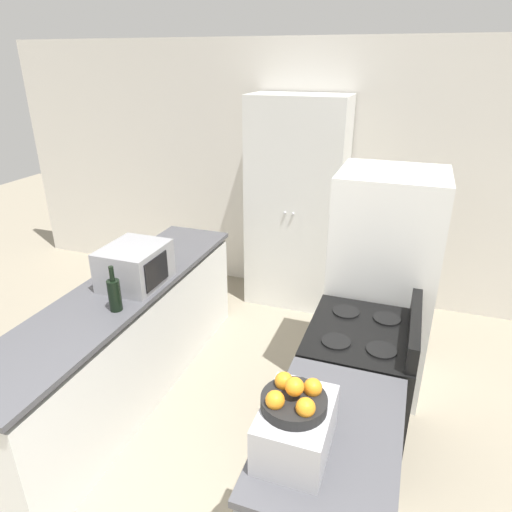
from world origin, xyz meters
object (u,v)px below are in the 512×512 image
Objects in this scene: microwave at (135,265)px; wine_bottle at (114,294)px; fruit_bowl at (294,399)px; refrigerator at (381,284)px; stove at (356,389)px; pantry_cabinet at (296,205)px; toaster_oven at (295,428)px.

microwave is 1.49× the size of wine_bottle.
refrigerator is at bearing 83.31° from fruit_bowl.
refrigerator is (0.05, 0.76, 0.40)m from stove.
fruit_bowl is at bearing -75.39° from pantry_cabinet.
pantry_cabinet reaches higher than fruit_bowl.
pantry_cabinet reaches higher than toaster_oven.
toaster_oven is at bearing -96.36° from refrigerator.
refrigerator is at bearing 86.58° from stove.
pantry_cabinet reaches higher than refrigerator.
microwave is at bearing 103.10° from wine_bottle.
pantry_cabinet is at bearing 73.18° from wine_bottle.
microwave reaches higher than toaster_oven.
stove is 1.74m from microwave.
pantry_cabinet is 1.46m from refrigerator.
stove is 3.92× the size of fruit_bowl.
microwave is at bearing -158.19° from refrigerator.
fruit_bowl is at bearing -27.73° from wine_bottle.
refrigerator reaches higher than fruit_bowl.
toaster_oven is at bearing -75.18° from pantry_cabinet.
stove is (0.91, -1.84, -0.60)m from pantry_cabinet.
refrigerator reaches higher than stove.
refrigerator reaches higher than toaster_oven.
refrigerator is at bearing -48.64° from pantry_cabinet.
wine_bottle is (0.09, -0.37, -0.03)m from microwave.
toaster_oven is at bearing -27.49° from wine_bottle.
toaster_oven is 0.15m from fruit_bowl.
stove is 1.16m from toaster_oven.
fruit_bowl reaches higher than stove.
microwave is at bearing 143.49° from toaster_oven.
pantry_cabinet is 1.90m from microwave.
stove is at bearing 10.49° from wine_bottle.
wine_bottle is at bearing 152.27° from fruit_bowl.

